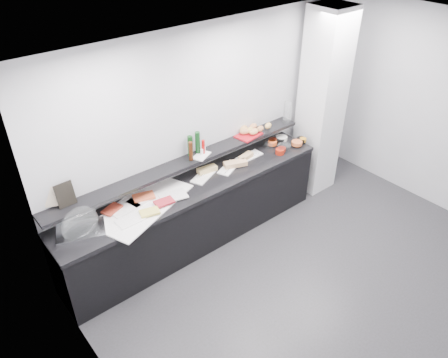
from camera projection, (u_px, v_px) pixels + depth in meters
ground at (333, 290)px, 5.07m from camera, size 5.00×5.00×0.00m
back_wall at (224, 126)px, 5.61m from camera, size 5.00×0.02×2.70m
ceiling at (379, 63)px, 3.57m from camera, size 5.00×5.00×0.00m
column at (321, 104)px, 6.17m from camera, size 0.50×0.50×2.70m
buffet_cabinet at (196, 215)px, 5.56m from camera, size 3.60×0.60×0.85m
counter_top at (195, 186)px, 5.31m from camera, size 3.62×0.62×0.05m
wall_shelf at (186, 162)px, 5.28m from camera, size 3.60×0.25×0.04m
cloche_base at (81, 231)px, 4.54m from camera, size 0.58×0.49×0.04m
cloche_dome at (80, 223)px, 4.48m from camera, size 0.49×0.39×0.34m
linen_runner at (144, 205)px, 4.93m from camera, size 1.32×0.96×0.01m
platter_meat_a at (125, 208)px, 4.86m from camera, size 0.35×0.25×0.01m
food_meat_a at (112, 209)px, 4.81m from camera, size 0.25×0.21×0.02m
platter_salmon at (140, 199)px, 5.00m from camera, size 0.33×0.26×0.01m
food_salmon at (144, 197)px, 5.01m from camera, size 0.28×0.22×0.02m
platter_cheese at (130, 220)px, 4.69m from camera, size 0.30×0.20×0.01m
food_cheese at (150, 212)px, 4.77m from camera, size 0.24×0.19×0.02m
platter_meat_b at (173, 196)px, 5.05m from camera, size 0.35×0.28×0.01m
food_meat_b at (164, 202)px, 4.93m from camera, size 0.23×0.16×0.02m
sandwich_plate_left at (204, 176)px, 5.44m from camera, size 0.43×0.31×0.01m
sandwich_food_left at (207, 169)px, 5.49m from camera, size 0.27×0.13×0.06m
tongs_left at (199, 177)px, 5.39m from camera, size 0.16×0.01×0.01m
sandwich_plate_mid at (229, 168)px, 5.59m from camera, size 0.40×0.29×0.01m
sandwich_food_mid at (235, 164)px, 5.61m from camera, size 0.32×0.21×0.06m
tongs_mid at (228, 171)px, 5.51m from camera, size 0.15×0.07×0.01m
sandwich_plate_right at (249, 156)px, 5.83m from camera, size 0.38×0.17×0.01m
sandwich_food_right at (246, 157)px, 5.75m from camera, size 0.24×0.13×0.06m
tongs_right at (253, 155)px, 5.83m from camera, size 0.16×0.03×0.01m
bowl_glass_fruit at (269, 144)px, 6.06m from camera, size 0.17×0.17×0.07m
fill_glass_fruit at (272, 143)px, 6.06m from camera, size 0.12×0.12×0.05m
bowl_black_jam at (278, 141)px, 6.13m from camera, size 0.21×0.21×0.07m
fill_black_jam at (273, 141)px, 6.11m from camera, size 0.12×0.12×0.05m
bowl_glass_cream at (277, 140)px, 6.17m from camera, size 0.18×0.18×0.07m
fill_glass_cream at (281, 138)px, 6.17m from camera, size 0.17×0.17×0.05m
bowl_red_jam at (280, 151)px, 5.89m from camera, size 0.13×0.13×0.07m
fill_red_jam at (282, 149)px, 5.91m from camera, size 0.14×0.14×0.05m
bowl_glass_salmon at (284, 147)px, 5.98m from camera, size 0.20×0.20×0.07m
fill_glass_salmon at (297, 143)px, 6.06m from camera, size 0.16×0.16×0.05m
bowl_black_fruit at (301, 140)px, 6.15m from camera, size 0.17×0.17×0.07m
fill_black_fruit at (303, 140)px, 6.13m from camera, size 0.12×0.12×0.05m
framed_print at (65, 195)px, 4.46m from camera, size 0.19×0.07×0.26m
print_art at (53, 196)px, 4.44m from camera, size 0.19×0.12×0.22m
condiment_tray at (202, 156)px, 5.36m from camera, size 0.28×0.24×0.01m
bottle_green_a at (190, 146)px, 5.28m from camera, size 0.08×0.08×0.26m
bottle_brown at (191, 151)px, 5.20m from camera, size 0.06×0.06×0.24m
bottle_green_b at (198, 142)px, 5.34m from camera, size 0.07×0.07×0.28m
bottle_hot at (203, 147)px, 5.35m from camera, size 0.05×0.05×0.18m
shaker_salt at (202, 152)px, 5.36m from camera, size 0.04×0.04×0.07m
shaker_pepper at (204, 150)px, 5.40m from camera, size 0.04×0.04×0.07m
bread_tray at (248, 135)px, 5.80m from camera, size 0.37×0.29×0.02m
bread_roll_nw at (244, 130)px, 5.82m from camera, size 0.14×0.10×0.08m
bread_roll_n at (244, 129)px, 5.85m from camera, size 0.15×0.12×0.08m
bread_roll_ne at (253, 126)px, 5.90m from camera, size 0.13×0.09×0.08m
bread_roll_sw at (254, 132)px, 5.77m from camera, size 0.16×0.11×0.08m
bread_roll_s at (260, 129)px, 5.84m from camera, size 0.14×0.10×0.08m
bread_roll_se at (268, 126)px, 5.91m from camera, size 0.14×0.11×0.08m
bread_roll_midw at (245, 131)px, 5.78m from camera, size 0.16×0.13×0.08m
bread_roll_mide at (250, 130)px, 5.81m from camera, size 0.15×0.13×0.08m
carafe at (287, 112)px, 6.06m from camera, size 0.12×0.12×0.30m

